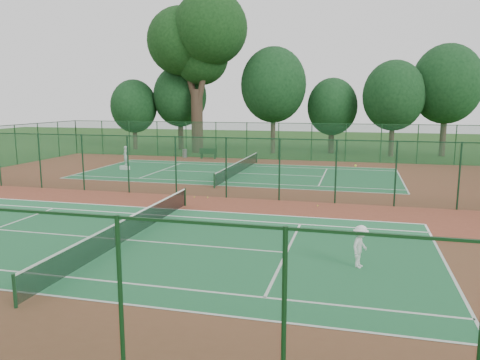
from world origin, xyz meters
name	(u,v)px	position (x,y,z in m)	size (l,w,h in m)	color
ground	(201,196)	(0.00, 0.00, 0.00)	(120.00, 120.00, 0.00)	#254D18
red_pad	(201,196)	(0.00, 0.00, 0.01)	(40.00, 36.00, 0.01)	brown
court_near	(128,240)	(0.00, -9.00, 0.01)	(23.77, 10.97, 0.01)	#21683C
court_far	(239,173)	(0.00, 9.00, 0.01)	(23.77, 10.97, 0.01)	#20663B
fence_north	(263,141)	(0.00, 18.00, 1.76)	(40.00, 0.09, 3.50)	#164328
fence_divider	(201,167)	(0.00, 0.00, 1.76)	(40.00, 0.09, 3.50)	#194C2B
tennis_net_near	(128,227)	(0.00, -9.00, 0.54)	(0.10, 12.90, 0.97)	#133519
tennis_net_far	(239,166)	(0.00, 9.00, 0.54)	(0.10, 12.90, 0.97)	#153A20
player_near	(360,246)	(9.01, -9.92, 0.74)	(0.93, 0.54, 1.44)	white
player_far	(125,156)	(-10.63, 10.95, 0.85)	(0.61, 0.40, 1.66)	silver
trash_bin	(185,153)	(-7.67, 17.48, 0.42)	(0.45, 0.45, 0.82)	slate
bench	(208,153)	(-5.13, 17.03, 0.53)	(1.66, 0.55, 1.01)	black
kit_bag	(125,168)	(-9.43, 8.54, 0.16)	(0.82, 0.31, 0.31)	white
stray_ball_a	(208,197)	(0.53, -0.39, 0.05)	(0.07, 0.07, 0.07)	#C5E435
stray_ball_b	(318,206)	(6.85, -0.97, 0.04)	(0.07, 0.07, 0.07)	#C6DC33
stray_ball_c	(194,197)	(-0.24, -0.48, 0.05)	(0.07, 0.07, 0.07)	gold
big_tree	(198,40)	(-7.90, 22.45, 11.79)	(10.84, 7.93, 16.65)	#38291E
evergreen_row	(279,152)	(0.50, 24.25, 0.00)	(39.00, 5.00, 12.00)	black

